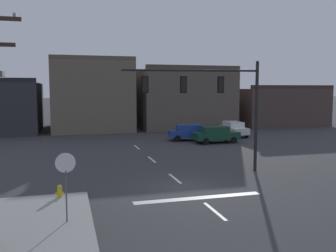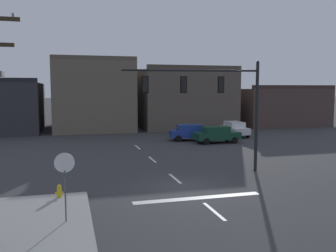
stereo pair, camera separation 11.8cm
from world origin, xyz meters
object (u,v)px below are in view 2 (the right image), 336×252
Objects in this scene: car_lot_nearside at (217,134)px; signal_mast_near_side at (214,95)px; stop_sign at (65,171)px; car_lot_farside at (191,132)px; car_lot_middle at (235,128)px; fire_hydrant at (59,193)px.

signal_mast_near_side is at bearing -113.64° from car_lot_nearside.
stop_sign is at bearing -127.12° from car_lot_nearside.
stop_sign is 24.23m from car_lot_farside.
car_lot_middle and car_lot_farside have the same top height.
car_lot_middle is (3.93, 4.22, 0.00)m from car_lot_nearside.
car_lot_middle is (17.94, 22.74, -1.29)m from stop_sign.
fire_hydrant is (-14.33, -15.14, -0.53)m from car_lot_nearside.
car_lot_nearside is 1.00× the size of car_lot_middle.
stop_sign is 3.77× the size of fire_hydrant.
stop_sign is 0.63× the size of car_lot_middle.
car_lot_farside reaches higher than fire_hydrant.
car_lot_nearside and car_lot_farside have the same top height.
stop_sign reaches higher than car_lot_farside.
car_lot_farside is 6.16× the size of fire_hydrant.
fire_hydrant is at bearing -133.34° from car_lot_middle.
signal_mast_near_side is 1.83× the size of car_lot_farside.
signal_mast_near_side is 18.61m from car_lot_middle.
fire_hydrant is (-12.51, -17.52, -0.53)m from car_lot_farside.
stop_sign reaches higher than fire_hydrant.
car_lot_farside is at bearing -162.28° from car_lot_middle.
stop_sign is at bearing -120.26° from car_lot_farside.
car_lot_middle is at bearing 46.66° from fire_hydrant.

